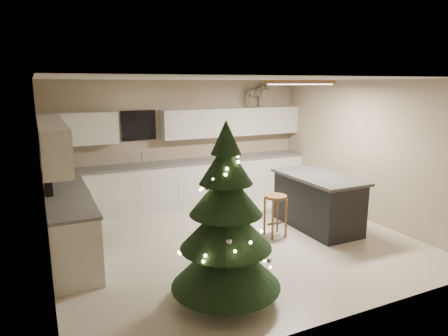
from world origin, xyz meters
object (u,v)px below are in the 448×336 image
(island, at_px, (317,201))
(toddler, at_px, (236,228))
(christmas_tree, at_px, (226,230))
(rocking_horse, at_px, (257,95))
(bar_stool, at_px, (276,205))

(island, relative_size, toddler, 2.25)
(christmas_tree, bearing_deg, toddler, 58.19)
(christmas_tree, relative_size, rocking_horse, 3.24)
(island, relative_size, christmas_tree, 0.79)
(bar_stool, height_order, christmas_tree, christmas_tree)
(island, bearing_deg, rocking_horse, 87.41)
(toddler, xyz_separation_m, rocking_horse, (1.90, 2.74, 1.90))
(island, xyz_separation_m, christmas_tree, (-2.53, -1.52, 0.40))
(island, distance_m, christmas_tree, 2.98)
(island, distance_m, toddler, 1.83)
(rocking_horse, bearing_deg, toddler, 122.51)
(christmas_tree, bearing_deg, bar_stool, 42.32)
(island, bearing_deg, bar_stool, -178.36)
(toddler, bearing_deg, island, -11.99)
(christmas_tree, distance_m, rocking_horse, 4.93)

